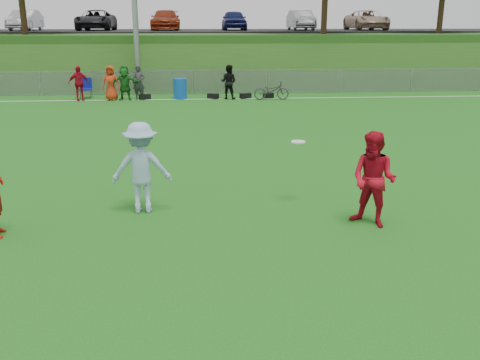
{
  "coord_description": "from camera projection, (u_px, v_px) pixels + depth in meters",
  "views": [
    {
      "loc": [
        0.16,
        -9.0,
        3.81
      ],
      "look_at": [
        0.92,
        0.5,
        0.96
      ],
      "focal_mm": 40.0,
      "sensor_mm": 36.0,
      "label": 1
    }
  ],
  "objects": [
    {
      "name": "bicycle",
      "position": [
        271.0,
        90.0,
        26.61
      ],
      "size": [
        1.75,
        0.66,
        0.91
      ],
      "primitive_type": "imported",
      "rotation": [
        0.0,
        0.0,
        1.54
      ],
      "color": "#2D2D2F",
      "rests_on": "ground"
    },
    {
      "name": "spectator_row",
      "position": [
        139.0,
        83.0,
        26.41
      ],
      "size": [
        8.41,
        0.91,
        1.69
      ],
      "color": "#AF0C20",
      "rests_on": "ground"
    },
    {
      "name": "recycling_bin",
      "position": [
        180.0,
        89.0,
        26.89
      ],
      "size": [
        0.78,
        0.78,
        1.01
      ],
      "primitive_type": "cylinder",
      "rotation": [
        0.0,
        0.0,
        0.16
      ],
      "color": "#104AAF",
      "rests_on": "ground"
    },
    {
      "name": "sideline_far",
      "position": [
        194.0,
        99.0,
        26.86
      ],
      "size": [
        60.0,
        0.1,
        0.01
      ],
      "primitive_type": "cube",
      "color": "white",
      "rests_on": "ground"
    },
    {
      "name": "player_red_center",
      "position": [
        374.0,
        180.0,
        10.11
      ],
      "size": [
        1.13,
        1.11,
        1.83
      ],
      "primitive_type": "imported",
      "rotation": [
        0.0,
        0.0,
        -0.73
      ],
      "color": "#B30C1F",
      "rests_on": "ground"
    },
    {
      "name": "frisbee",
      "position": [
        298.0,
        142.0,
        11.3
      ],
      "size": [
        0.31,
        0.31,
        0.03
      ],
      "color": "white",
      "rests_on": "ground"
    },
    {
      "name": "berm",
      "position": [
        194.0,
        53.0,
        38.85
      ],
      "size": [
        120.0,
        18.0,
        3.0
      ],
      "primitive_type": "cube",
      "color": "#2B4D15",
      "rests_on": "ground"
    },
    {
      "name": "fence",
      "position": [
        194.0,
        82.0,
        28.59
      ],
      "size": [
        58.0,
        0.06,
        1.3
      ],
      "color": "gray",
      "rests_on": "ground"
    },
    {
      "name": "car_row",
      "position": [
        177.0,
        20.0,
        39.05
      ],
      "size": [
        32.04,
        5.18,
        1.44
      ],
      "color": "#BEBEC0",
      "rests_on": "parking_lot"
    },
    {
      "name": "gear_bags",
      "position": [
        218.0,
        96.0,
        27.02
      ],
      "size": [
        6.82,
        0.5,
        0.26
      ],
      "color": "black",
      "rests_on": "ground"
    },
    {
      "name": "player_blue",
      "position": [
        141.0,
        168.0,
        10.84
      ],
      "size": [
        1.22,
        0.71,
        1.87
      ],
      "primitive_type": "imported",
      "rotation": [
        0.0,
        0.0,
        3.15
      ],
      "color": "#9BB6D8",
      "rests_on": "ground"
    },
    {
      "name": "camp_chair",
      "position": [
        86.0,
        92.0,
        27.15
      ],
      "size": [
        0.59,
        0.6,
        1.02
      ],
      "rotation": [
        0.0,
        0.0,
        0.04
      ],
      "color": "#0D1B91",
      "rests_on": "ground"
    },
    {
      "name": "parking_lot",
      "position": [
        193.0,
        31.0,
        40.31
      ],
      "size": [
        120.0,
        12.0,
        0.1
      ],
      "primitive_type": "cube",
      "color": "black",
      "rests_on": "berm"
    },
    {
      "name": "ground",
      "position": [
        191.0,
        239.0,
        9.68
      ],
      "size": [
        120.0,
        120.0,
        0.0
      ],
      "primitive_type": "plane",
      "color": "#1E5B13",
      "rests_on": "ground"
    }
  ]
}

